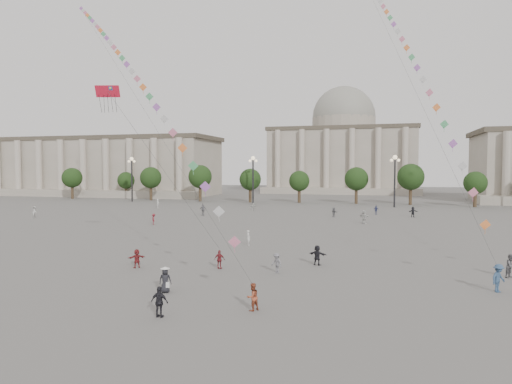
# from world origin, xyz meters

# --- Properties ---
(ground) EXTENTS (360.00, 360.00, 0.00)m
(ground) POSITION_xyz_m (0.00, 0.00, 0.00)
(ground) COLOR #555350
(ground) RESTS_ON ground
(hall_west) EXTENTS (84.00, 26.22, 17.20)m
(hall_west) POSITION_xyz_m (-75.00, 93.89, 8.43)
(hall_west) COLOR gray
(hall_west) RESTS_ON ground
(hall_central) EXTENTS (48.30, 34.30, 35.50)m
(hall_central) POSITION_xyz_m (0.00, 129.22, 14.23)
(hall_central) COLOR gray
(hall_central) RESTS_ON ground
(tree_row) EXTENTS (137.12, 5.12, 8.00)m
(tree_row) POSITION_xyz_m (0.00, 78.00, 5.39)
(tree_row) COLOR #3A2E1D
(tree_row) RESTS_ON ground
(lamp_post_far_west) EXTENTS (2.00, 0.90, 10.65)m
(lamp_post_far_west) POSITION_xyz_m (-45.00, 70.00, 7.35)
(lamp_post_far_west) COLOR #262628
(lamp_post_far_west) RESTS_ON ground
(lamp_post_mid_west) EXTENTS (2.00, 0.90, 10.65)m
(lamp_post_mid_west) POSITION_xyz_m (-15.00, 70.00, 7.35)
(lamp_post_mid_west) COLOR #262628
(lamp_post_mid_west) RESTS_ON ground
(lamp_post_mid_east) EXTENTS (2.00, 0.90, 10.65)m
(lamp_post_mid_east) POSITION_xyz_m (15.00, 70.00, 7.35)
(lamp_post_mid_east) COLOR #262628
(lamp_post_mid_east) RESTS_ON ground
(person_crowd_0) EXTENTS (0.99, 0.66, 1.56)m
(person_crowd_0) POSITION_xyz_m (11.48, 54.02, 0.78)
(person_crowd_0) COLOR navy
(person_crowd_0) RESTS_ON ground
(person_crowd_1) EXTENTS (1.03, 1.13, 1.89)m
(person_crowd_1) POSITION_xyz_m (-41.59, 34.20, 0.95)
(person_crowd_1) COLOR silver
(person_crowd_1) RESTS_ON ground
(person_crowd_3) EXTENTS (1.61, 0.91, 1.66)m
(person_crowd_3) POSITION_xyz_m (7.13, 10.23, 0.83)
(person_crowd_3) COLOR black
(person_crowd_3) RESTS_ON ground
(person_crowd_4) EXTENTS (1.29, 1.28, 1.49)m
(person_crowd_4) POSITION_xyz_m (-10.82, 55.16, 0.75)
(person_crowd_4) COLOR silver
(person_crowd_4) RESTS_ON ground
(person_crowd_6) EXTENTS (1.15, 1.01, 1.54)m
(person_crowd_6) POSITION_xyz_m (4.52, 6.59, 0.77)
(person_crowd_6) COLOR slate
(person_crowd_6) RESTS_ON ground
(person_crowd_7) EXTENTS (1.81, 1.46, 1.93)m
(person_crowd_7) POSITION_xyz_m (9.93, 40.41, 0.96)
(person_crowd_7) COLOR silver
(person_crowd_7) RESTS_ON ground
(person_crowd_9) EXTENTS (1.66, 1.15, 1.72)m
(person_crowd_9) POSITION_xyz_m (17.35, 51.15, 0.86)
(person_crowd_9) COLOR black
(person_crowd_9) RESTS_ON ground
(person_crowd_10) EXTENTS (0.50, 0.71, 1.85)m
(person_crowd_10) POSITION_xyz_m (-30.81, 55.66, 0.93)
(person_crowd_10) COLOR silver
(person_crowd_10) RESTS_ON ground
(person_crowd_12) EXTENTS (1.28, 1.43, 1.57)m
(person_crowd_12) POSITION_xyz_m (4.86, 47.99, 0.79)
(person_crowd_12) COLOR #5B5B60
(person_crowd_12) RESTS_ON ground
(person_crowd_13) EXTENTS (0.63, 0.68, 1.57)m
(person_crowd_13) POSITION_xyz_m (-1.06, 18.09, 0.78)
(person_crowd_13) COLOR silver
(person_crowd_13) RESTS_ON ground
(person_crowd_16) EXTENTS (1.16, 0.55, 1.93)m
(person_crowd_16) POSITION_xyz_m (-16.80, 44.73, 0.96)
(person_crowd_16) COLOR slate
(person_crowd_16) RESTS_ON ground
(person_crowd_17) EXTENTS (1.04, 1.15, 1.55)m
(person_crowd_17) POSITION_xyz_m (-18.80, 31.15, 0.78)
(person_crowd_17) COLOR maroon
(person_crowd_17) RESTS_ON ground
(tourist_0) EXTENTS (0.89, 0.40, 1.49)m
(tourist_0) POSITION_xyz_m (-0.19, 6.83, 0.75)
(tourist_0) COLOR maroon
(tourist_0) RESTS_ON ground
(tourist_1) EXTENTS (1.00, 0.45, 1.68)m
(tourist_1) POSITION_xyz_m (0.71, -5.18, 0.84)
(tourist_1) COLOR black
(tourist_1) RESTS_ON ground
(tourist_2) EXTENTS (1.32, 1.29, 1.51)m
(tourist_2) POSITION_xyz_m (-6.74, 5.44, 0.75)
(tourist_2) COLOR maroon
(tourist_2) RESTS_ON ground
(kite_flyer_0) EXTENTS (0.92, 0.96, 1.56)m
(kite_flyer_0) POSITION_xyz_m (5.21, -2.75, 0.78)
(kite_flyer_0) COLOR #9C452A
(kite_flyer_0) RESTS_ON ground
(kite_flyer_1) EXTENTS (1.31, 1.33, 1.84)m
(kite_flyer_1) POSITION_xyz_m (19.49, 5.06, 0.92)
(kite_flyer_1) COLOR #314D6F
(kite_flyer_1) RESTS_ON ground
(kite_flyer_2) EXTENTS (1.06, 1.05, 1.72)m
(kite_flyer_2) POSITION_xyz_m (21.35, 9.60, 0.86)
(kite_flyer_2) COLOR #58585C
(kite_flyer_2) RESTS_ON ground
(hat_person) EXTENTS (0.89, 0.69, 1.69)m
(hat_person) POSITION_xyz_m (-1.21, -0.64, 0.86)
(hat_person) COLOR black
(hat_person) RESTS_ON ground
(dragon_kite) EXTENTS (7.08, 2.09, 18.17)m
(dragon_kite) POSITION_xyz_m (-11.93, 9.91, 14.20)
(dragon_kite) COLOR red
(dragon_kite) RESTS_ON ground
(kite_train_west) EXTENTS (44.04, 45.91, 73.99)m
(kite_train_west) POSITION_xyz_m (-17.97, 21.70, 20.82)
(kite_train_west) COLOR #3F3F3F
(kite_train_west) RESTS_ON ground
(kite_train_mid) EXTENTS (12.37, 56.22, 74.12)m
(kite_train_mid) POSITION_xyz_m (13.27, 35.04, 26.13)
(kite_train_mid) COLOR #3F3F3F
(kite_train_mid) RESTS_ON ground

